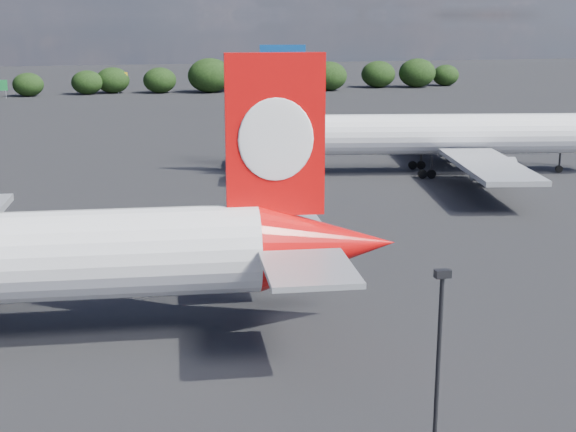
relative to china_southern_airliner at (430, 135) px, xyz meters
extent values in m
plane|color=black|center=(-46.70, -0.49, -5.00)|extent=(500.00, 500.00, 0.00)
cone|color=red|center=(-27.79, -47.30, 0.60)|extent=(9.48, 6.48, 5.60)
cube|color=red|center=(-31.13, -46.96, 7.77)|extent=(6.19, 1.18, 10.08)
ellipsoid|color=white|center=(-31.17, -47.29, 7.57)|extent=(4.70, 0.70, 5.15)
ellipsoid|color=white|center=(-31.10, -46.62, 7.57)|extent=(4.70, 0.70, 5.15)
cube|color=#94969B|center=(-30.64, -53.20, 1.05)|extent=(5.69, 7.20, 0.34)
cube|color=#94969B|center=(-29.40, -40.94, 1.05)|extent=(5.69, 7.20, 0.34)
cylinder|color=white|center=(1.73, -0.34, 0.16)|extent=(39.52, 12.60, 5.17)
cone|color=white|center=(-21.59, 4.22, 0.16)|extent=(9.10, 6.65, 5.17)
cube|color=navy|center=(-18.55, 3.62, 6.77)|extent=(5.68, 1.60, 9.30)
ellipsoid|color=red|center=(-18.61, 3.32, 6.59)|extent=(4.30, 1.03, 4.75)
ellipsoid|color=red|center=(-18.49, 3.93, 6.59)|extent=(4.30, 1.03, 4.75)
cube|color=#94969B|center=(-20.65, -1.75, 0.58)|extent=(5.75, 6.97, 0.31)
cube|color=#94969B|center=(-18.47, 9.40, 0.58)|extent=(5.75, 6.97, 0.31)
cube|color=#94969B|center=(1.18, -13.91, -1.49)|extent=(10.55, 21.57, 0.57)
cube|color=#94969B|center=(6.33, 12.45, -1.49)|extent=(10.55, 21.57, 0.57)
cylinder|color=#94969B|center=(4.20, -9.24, -2.83)|extent=(5.60, 3.73, 2.79)
cube|color=#94969B|center=(4.20, -9.24, -2.11)|extent=(2.29, 0.74, 1.24)
cylinder|color=#94969B|center=(7.37, 6.98, -2.83)|extent=(5.60, 3.73, 2.79)
cube|color=#94969B|center=(7.37, 6.98, -2.11)|extent=(2.29, 0.74, 1.24)
cylinder|color=black|center=(-0.89, -2.98, -3.45)|extent=(0.34, 0.34, 2.58)
cylinder|color=black|center=(-0.89, -2.98, -4.43)|extent=(1.20, 0.67, 1.14)
cylinder|color=black|center=(-2.01, -2.77, -4.43)|extent=(1.20, 0.67, 1.14)
cylinder|color=black|center=(0.29, 3.10, -3.45)|extent=(0.34, 0.34, 2.58)
cylinder|color=black|center=(0.29, 3.10, -4.43)|extent=(1.20, 0.67, 1.14)
cylinder|color=black|center=(-0.82, 3.32, -4.43)|extent=(1.20, 0.67, 1.14)
cylinder|color=black|center=(16.94, -3.31, -3.50)|extent=(0.29, 0.29, 2.58)
cylinder|color=black|center=(16.94, -3.31, -4.54)|extent=(0.98, 0.53, 0.93)
cylinder|color=black|center=(-30.76, -70.83, 0.63)|extent=(0.16, 0.16, 11.27)
cube|color=black|center=(-30.76, -70.83, 6.42)|extent=(0.55, 0.30, 0.28)
cylinder|color=gray|center=(-62.20, 115.51, -4.00)|extent=(0.20, 0.20, 2.00)
cube|color=gold|center=(-34.70, 121.51, -1.00)|extent=(5.00, 0.30, 3.00)
cylinder|color=gray|center=(-34.70, 121.51, -3.75)|extent=(0.30, 0.30, 2.50)
ellipsoid|color=black|center=(-57.03, 118.85, -2.03)|extent=(7.72, 6.53, 5.94)
ellipsoid|color=black|center=(-42.57, 120.69, -1.91)|extent=(8.05, 6.81, 6.19)
ellipsoid|color=black|center=(-36.00, 122.71, -1.63)|extent=(8.76, 7.41, 6.74)
ellipsoid|color=black|center=(-23.97, 119.93, -1.65)|extent=(8.71, 7.37, 6.70)
ellipsoid|color=black|center=(-10.93, 118.21, -0.49)|extent=(11.74, 9.93, 9.03)
ellipsoid|color=black|center=(-0.08, 119.95, -0.42)|extent=(11.92, 10.09, 9.17)
ellipsoid|color=black|center=(13.72, 119.71, -1.16)|extent=(9.98, 8.44, 7.68)
ellipsoid|color=black|center=(21.12, 116.00, -1.07)|extent=(10.24, 8.66, 7.87)
ellipsoid|color=black|center=(37.51, 121.67, -1.25)|extent=(9.76, 8.26, 7.51)
ellipsoid|color=black|center=(48.48, 119.72, -0.93)|extent=(10.60, 8.97, 8.15)
ellipsoid|color=black|center=(58.65, 122.80, -1.97)|extent=(7.89, 6.67, 6.07)
camera|label=1|loc=(-42.12, -94.84, 14.99)|focal=50.00mm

